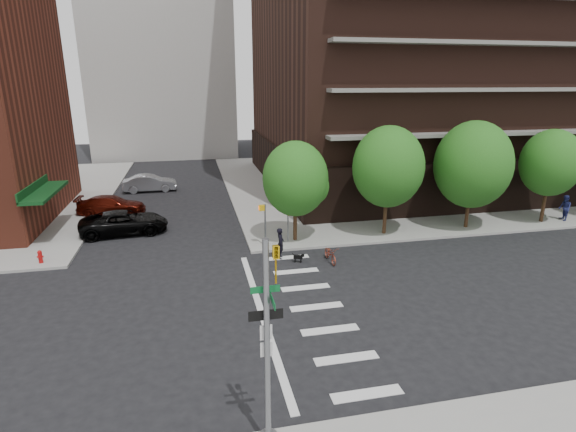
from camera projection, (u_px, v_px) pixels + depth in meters
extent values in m
plane|color=black|center=(250.00, 314.00, 19.54)|extent=(120.00, 120.00, 0.00)
cube|color=gray|center=(419.00, 180.00, 45.69)|extent=(39.00, 33.00, 0.15)
cube|color=silver|center=(367.00, 394.00, 14.54)|extent=(2.40, 0.50, 0.01)
cube|color=silver|center=(346.00, 358.00, 16.41)|extent=(2.40, 0.50, 0.01)
cube|color=silver|center=(330.00, 330.00, 18.28)|extent=(2.40, 0.50, 0.01)
cube|color=silver|center=(316.00, 307.00, 20.15)|extent=(2.40, 0.50, 0.01)
cube|color=silver|center=(305.00, 288.00, 22.02)|extent=(2.40, 0.50, 0.01)
cube|color=silver|center=(296.00, 271.00, 23.90)|extent=(2.40, 0.50, 0.01)
cube|color=silver|center=(288.00, 258.00, 25.77)|extent=(2.40, 0.50, 0.01)
cube|color=silver|center=(262.00, 313.00, 19.64)|extent=(0.30, 13.00, 0.01)
cube|color=black|center=(396.00, 160.00, 45.05)|extent=(25.50, 25.50, 4.00)
cube|color=#0C3814|center=(45.00, 192.00, 28.54)|extent=(1.40, 6.00, 0.20)
cylinder|color=#301E11|center=(295.00, 222.00, 27.93)|extent=(0.24, 0.24, 2.30)
sphere|color=#235B19|center=(295.00, 179.00, 27.14)|extent=(4.00, 4.00, 4.00)
cylinder|color=#301E11|center=(385.00, 214.00, 29.12)|extent=(0.24, 0.24, 2.60)
sphere|color=#235B19|center=(388.00, 167.00, 28.22)|extent=(4.50, 4.50, 4.50)
cylinder|color=#301E11|center=(467.00, 211.00, 30.39)|extent=(0.24, 0.24, 2.30)
sphere|color=#235B19|center=(473.00, 165.00, 29.48)|extent=(5.00, 5.00, 5.00)
cylinder|color=#301E11|center=(544.00, 204.00, 31.57)|extent=(0.24, 0.24, 2.60)
sphere|color=#235B19|center=(551.00, 163.00, 30.73)|extent=(4.00, 4.00, 4.00)
cylinder|color=slate|center=(267.00, 349.00, 11.52)|extent=(0.16, 0.16, 6.00)
imported|color=gold|center=(276.00, 265.00, 10.90)|extent=(0.16, 0.20, 1.00)
cube|color=#0A5926|center=(265.00, 289.00, 11.19)|extent=(0.75, 0.02, 0.18)
cube|color=#0A5926|center=(272.00, 301.00, 11.16)|extent=(0.02, 0.75, 0.18)
cube|color=black|center=(266.00, 315.00, 11.37)|extent=(0.90, 0.02, 0.28)
cube|color=silver|center=(266.00, 332.00, 11.51)|extent=(0.32, 0.02, 0.42)
cube|color=silver|center=(266.00, 349.00, 11.66)|extent=(0.32, 0.02, 0.42)
cylinder|color=slate|center=(265.00, 225.00, 26.83)|extent=(0.10, 0.10, 2.60)
cube|color=gold|center=(262.00, 208.00, 26.47)|extent=(0.32, 0.25, 0.32)
cylinder|color=slate|center=(288.00, 224.00, 27.66)|extent=(0.08, 0.08, 2.20)
cube|color=gold|center=(288.00, 211.00, 27.26)|extent=(0.64, 0.02, 0.64)
cylinder|color=#A50C0C|center=(40.00, 258.00, 24.56)|extent=(0.22, 0.22, 0.60)
sphere|color=#A50C0C|center=(40.00, 252.00, 24.47)|extent=(0.24, 0.24, 0.24)
imported|color=black|center=(124.00, 223.00, 29.59)|extent=(3.09, 5.78, 1.55)
imported|color=#450D06|center=(111.00, 205.00, 33.93)|extent=(2.34, 5.07, 1.43)
imported|color=#94969C|center=(150.00, 183.00, 40.99)|extent=(1.85, 4.79, 1.55)
imported|color=brown|center=(331.00, 254.00, 25.06)|extent=(0.66, 1.80, 0.94)
imported|color=black|center=(281.00, 243.00, 25.42)|extent=(0.74, 0.58, 1.81)
cube|color=black|center=(298.00, 257.00, 25.02)|extent=(0.52, 0.36, 0.20)
cube|color=black|center=(303.00, 255.00, 24.93)|extent=(0.18, 0.17, 0.15)
cylinder|color=black|center=(300.00, 260.00, 25.16)|extent=(0.05, 0.05, 0.22)
cylinder|color=black|center=(296.00, 261.00, 25.00)|extent=(0.05, 0.05, 0.22)
imported|color=navy|center=(565.00, 208.00, 31.93)|extent=(1.06, 0.94, 1.83)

